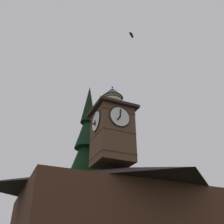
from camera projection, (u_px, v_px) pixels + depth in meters
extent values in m
pyramid|color=black|center=(120.00, 182.00, 20.35)|extent=(15.46, 12.53, 2.45)
cube|color=brown|center=(112.00, 137.00, 21.67)|extent=(3.04, 3.04, 4.97)
cube|color=#3C291C|center=(112.00, 158.00, 20.73)|extent=(3.08, 3.08, 0.10)
cube|color=#3C291C|center=(112.00, 138.00, 21.66)|extent=(3.08, 3.08, 0.10)
cube|color=#3C291C|center=(112.00, 119.00, 22.58)|extent=(3.08, 3.08, 0.10)
cylinder|color=white|center=(120.00, 117.00, 21.07)|extent=(1.84, 0.10, 1.84)
torus|color=black|center=(120.00, 117.00, 21.05)|extent=(1.94, 0.10, 1.94)
cube|color=black|center=(119.00, 118.00, 20.85)|extent=(0.36, 0.04, 0.45)
cube|color=black|center=(121.00, 112.00, 21.19)|extent=(0.15, 0.04, 0.76)
sphere|color=black|center=(120.00, 116.00, 20.99)|extent=(0.10, 0.10, 0.10)
cylinder|color=white|center=(96.00, 121.00, 21.75)|extent=(0.10, 1.84, 1.84)
torus|color=black|center=(96.00, 121.00, 21.74)|extent=(0.10, 1.94, 1.94)
cube|color=black|center=(95.00, 123.00, 21.61)|extent=(0.04, 0.15, 0.47)
cube|color=black|center=(94.00, 123.00, 21.96)|extent=(0.04, 0.75, 0.26)
sphere|color=black|center=(95.00, 121.00, 21.71)|extent=(0.10, 0.10, 0.10)
cube|color=#2D231E|center=(112.00, 111.00, 22.96)|extent=(3.74, 3.74, 0.25)
cylinder|color=tan|center=(112.00, 104.00, 23.35)|extent=(1.76, 1.76, 1.32)
cylinder|color=#2D2319|center=(112.00, 108.00, 23.13)|extent=(1.82, 1.82, 0.10)
cylinder|color=#2D2319|center=(112.00, 104.00, 23.35)|extent=(1.82, 1.82, 0.10)
cylinder|color=#2D2319|center=(112.00, 100.00, 23.57)|extent=(1.82, 1.82, 0.10)
cone|color=#2D3847|center=(112.00, 93.00, 23.97)|extent=(2.06, 2.06, 1.16)
sphere|color=#2D3847|center=(112.00, 87.00, 24.30)|extent=(0.16, 0.16, 0.16)
cone|color=black|center=(83.00, 214.00, 22.78)|extent=(5.17, 5.17, 5.23)
cone|color=black|center=(85.00, 182.00, 24.23)|extent=(4.30, 4.30, 5.07)
cone|color=black|center=(86.00, 152.00, 25.76)|extent=(3.42, 3.42, 5.22)
cone|color=black|center=(88.00, 129.00, 27.10)|extent=(2.54, 2.54, 4.62)
cone|color=black|center=(89.00, 104.00, 28.64)|extent=(1.67, 1.67, 4.85)
sphere|color=silver|center=(105.00, 205.00, 57.00)|extent=(2.22, 2.22, 2.22)
ellipsoid|color=black|center=(131.00, 35.00, 24.23)|extent=(0.31, 0.33, 0.16)
cube|color=black|center=(131.00, 33.00, 24.08)|extent=(0.41, 0.39, 0.15)
cube|color=black|center=(132.00, 36.00, 24.37)|extent=(0.41, 0.39, 0.15)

